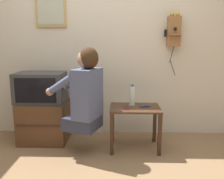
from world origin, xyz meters
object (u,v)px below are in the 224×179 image
object	(u,v)px
framed_picture	(51,9)
wall_phone_antique	(174,31)
person	(85,91)
cell_phone_held	(126,108)
cell_phone_spare	(145,106)
television	(41,87)
water_bottle	(132,96)

from	to	relation	value
framed_picture	wall_phone_antique	bearing A→B (deg)	-1.60
wall_phone_antique	framed_picture	xyz separation A→B (m)	(-1.58, 0.04, 0.28)
person	cell_phone_held	size ratio (longest dim) A/B	7.35
wall_phone_antique	cell_phone_spare	distance (m)	1.05
person	framed_picture	distance (m)	1.25
framed_picture	person	bearing A→B (deg)	-50.62
framed_picture	cell_phone_spare	xyz separation A→B (m)	(1.19, -0.46, -1.17)
wall_phone_antique	person	bearing A→B (deg)	-151.56
television	wall_phone_antique	world-z (taller)	wall_phone_antique
cell_phone_held	water_bottle	size ratio (longest dim) A/B	0.50
television	wall_phone_antique	xyz separation A→B (m)	(1.68, 0.25, 0.70)
wall_phone_antique	cell_phone_held	xyz separation A→B (m)	(-0.61, -0.50, -0.88)
television	water_bottle	xyz separation A→B (m)	(1.14, -0.10, -0.07)
person	water_bottle	distance (m)	0.59
person	framed_picture	world-z (taller)	framed_picture
television	person	bearing A→B (deg)	-28.89
person	television	bearing A→B (deg)	81.33
cell_phone_held	cell_phone_spare	bearing A→B (deg)	20.09
water_bottle	television	bearing A→B (deg)	175.01
water_bottle	wall_phone_antique	bearing A→B (deg)	32.77
person	television	world-z (taller)	person
television	cell_phone_held	xyz separation A→B (m)	(1.06, -0.25, -0.19)
cell_phone_held	water_bottle	bearing A→B (deg)	65.27
cell_phone_held	television	bearing A→B (deg)	168.04
framed_picture	cell_phone_held	distance (m)	1.61
cell_phone_spare	wall_phone_antique	bearing A→B (deg)	109.86
wall_phone_antique	water_bottle	xyz separation A→B (m)	(-0.54, -0.35, -0.77)
television	framed_picture	distance (m)	1.03
cell_phone_spare	framed_picture	bearing A→B (deg)	-138.54
wall_phone_antique	cell_phone_held	bearing A→B (deg)	-140.91
framed_picture	water_bottle	size ratio (longest dim) A/B	1.85
person	water_bottle	size ratio (longest dim) A/B	3.68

